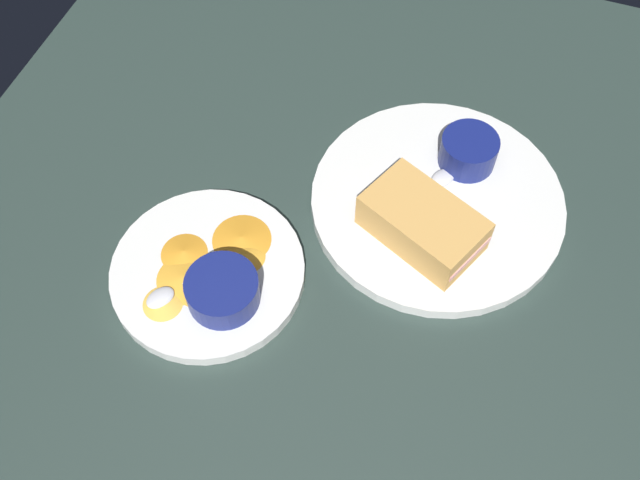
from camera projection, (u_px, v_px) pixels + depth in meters
The scene contains 9 objects.
ground_plane at pixel (383, 292), 82.84cm from camera, with size 110.00×110.00×3.00cm, color #283833.
plate_sandwich_main at pixel (437, 202), 86.52cm from camera, with size 29.39×29.39×1.60cm, color silver.
sandwich_half_near at pixel (423, 223), 81.14cm from camera, with size 14.97×12.26×4.80cm.
ramekin_dark_sauce at pixel (469, 150), 86.97cm from camera, with size 6.74×6.74×3.83cm.
spoon_by_dark_ramekin at pixel (435, 184), 86.46cm from camera, with size 5.92×9.41×0.80cm.
plate_chips_companion at pixel (208, 272), 81.56cm from camera, with size 21.30×21.30×1.60cm, color silver.
ramekin_light_gravy at pixel (222, 290), 77.47cm from camera, with size 7.77×7.77×3.30cm.
spoon_by_gravy_ramekin at pixel (171, 291), 79.01cm from camera, with size 6.37×9.21×0.80cm.
plantain_chip_scatter at pixel (206, 265), 80.79cm from camera, with size 13.42×17.62×0.60cm.
Camera 1 is at (-6.40, 39.05, 71.85)cm, focal length 41.72 mm.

